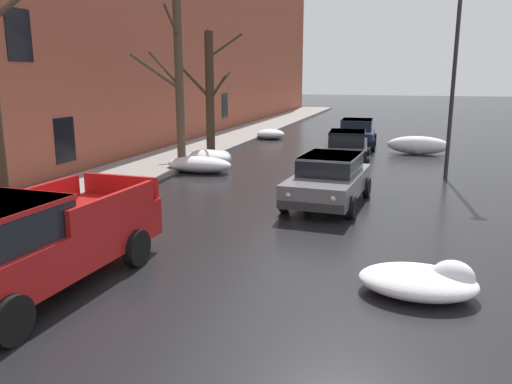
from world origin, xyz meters
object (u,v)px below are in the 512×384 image
(sedan_grey_parked_kerbside_close, at_px, (329,178))
(sedan_darkblue_parked_far_down_block, at_px, (357,132))
(bare_tree_far_down_block, at_px, (210,91))
(pickup_truck_red_approaching_near_lane, at_px, (29,244))
(street_lamp_post, at_px, (454,74))
(sedan_black_parked_kerbside_mid, at_px, (347,148))
(bare_tree_mid_block, at_px, (178,83))

(sedan_grey_parked_kerbside_close, distance_m, sedan_darkblue_parked_far_down_block, 12.50)
(bare_tree_far_down_block, height_order, pickup_truck_red_approaching_near_lane, bare_tree_far_down_block)
(sedan_grey_parked_kerbside_close, distance_m, street_lamp_post, 6.65)
(sedan_grey_parked_kerbside_close, xyz_separation_m, street_lamp_post, (3.49, 4.84, 2.93))
(pickup_truck_red_approaching_near_lane, xyz_separation_m, sedan_grey_parked_kerbside_close, (3.88, 7.70, -0.13))
(sedan_grey_parked_kerbside_close, xyz_separation_m, sedan_darkblue_parked_far_down_block, (-0.48, 12.49, -0.00))
(sedan_black_parked_kerbside_mid, xyz_separation_m, street_lamp_post, (3.77, -1.76, 2.94))
(bare_tree_mid_block, xyz_separation_m, sedan_darkblue_parked_far_down_block, (5.94, 8.75, -2.61))
(bare_tree_mid_block, distance_m, bare_tree_far_down_block, 3.26)
(sedan_darkblue_parked_far_down_block, height_order, street_lamp_post, street_lamp_post)
(pickup_truck_red_approaching_near_lane, height_order, sedan_black_parked_kerbside_mid, pickup_truck_red_approaching_near_lane)
(sedan_black_parked_kerbside_mid, relative_size, street_lamp_post, 0.60)
(bare_tree_mid_block, distance_m, sedan_grey_parked_kerbside_close, 7.87)
(bare_tree_far_down_block, bearing_deg, sedan_grey_parked_kerbside_close, -47.47)
(bare_tree_mid_block, relative_size, street_lamp_post, 0.99)
(bare_tree_mid_block, height_order, pickup_truck_red_approaching_near_lane, bare_tree_mid_block)
(pickup_truck_red_approaching_near_lane, distance_m, sedan_black_parked_kerbside_mid, 14.76)
(bare_tree_mid_block, bearing_deg, sedan_darkblue_parked_far_down_block, 55.82)
(bare_tree_far_down_block, xyz_separation_m, sedan_grey_parked_kerbside_close, (6.40, -6.97, -2.22))
(bare_tree_mid_block, xyz_separation_m, sedan_black_parked_kerbside_mid, (6.14, 2.87, -2.62))
(bare_tree_mid_block, bearing_deg, street_lamp_post, 6.39)
(pickup_truck_red_approaching_near_lane, height_order, sedan_darkblue_parked_far_down_block, pickup_truck_red_approaching_near_lane)
(pickup_truck_red_approaching_near_lane, bearing_deg, sedan_grey_parked_kerbside_close, 63.24)
(sedan_darkblue_parked_far_down_block, distance_m, street_lamp_post, 9.09)
(pickup_truck_red_approaching_near_lane, height_order, street_lamp_post, street_lamp_post)
(bare_tree_mid_block, distance_m, pickup_truck_red_approaching_near_lane, 11.97)
(sedan_black_parked_kerbside_mid, bearing_deg, sedan_grey_parked_kerbside_close, -87.55)
(pickup_truck_red_approaching_near_lane, bearing_deg, sedan_darkblue_parked_far_down_block, 80.43)
(pickup_truck_red_approaching_near_lane, relative_size, sedan_grey_parked_kerbside_close, 1.26)
(sedan_black_parked_kerbside_mid, distance_m, street_lamp_post, 5.09)
(bare_tree_far_down_block, xyz_separation_m, sedan_darkblue_parked_far_down_block, (5.92, 5.51, -2.22))
(bare_tree_mid_block, relative_size, bare_tree_far_down_block, 1.13)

